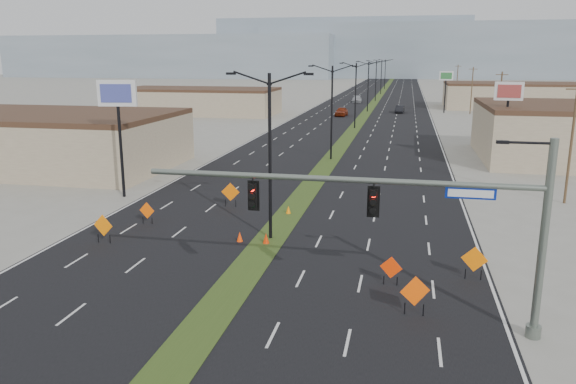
% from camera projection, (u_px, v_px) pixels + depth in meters
% --- Properties ---
extents(ground, '(600.00, 600.00, 0.00)m').
position_uv_depth(ground, '(202.00, 328.00, 23.15)').
color(ground, gray).
rests_on(ground, ground).
extents(road_surface, '(25.00, 400.00, 0.02)m').
position_uv_depth(road_surface, '(369.00, 110.00, 118.28)').
color(road_surface, black).
rests_on(road_surface, ground).
extents(median_strip, '(2.00, 400.00, 0.04)m').
position_uv_depth(median_strip, '(369.00, 110.00, 118.28)').
color(median_strip, '#344B1A').
rests_on(median_strip, ground).
extents(building_sw_far, '(30.00, 14.00, 4.50)m').
position_uv_depth(building_sw_far, '(199.00, 102.00, 109.88)').
color(building_sw_far, tan).
rests_on(building_sw_far, ground).
extents(building_se_far, '(44.00, 16.00, 5.00)m').
position_uv_depth(building_se_far, '(551.00, 97.00, 119.60)').
color(building_se_far, tan).
rests_on(building_se_far, ground).
extents(mesa_west, '(180.00, 50.00, 22.00)m').
position_uv_depth(mesa_west, '(174.00, 57.00, 310.92)').
color(mesa_west, gray).
rests_on(mesa_west, ground).
extents(mesa_center, '(220.00, 50.00, 28.00)m').
position_uv_depth(mesa_center, '(471.00, 51.00, 297.25)').
color(mesa_center, gray).
rests_on(mesa_center, ground).
extents(mesa_backdrop, '(140.00, 50.00, 32.00)m').
position_uv_depth(mesa_backdrop, '(344.00, 48.00, 329.80)').
color(mesa_backdrop, gray).
rests_on(mesa_backdrop, ground).
extents(signal_mast, '(16.30, 0.60, 8.00)m').
position_uv_depth(signal_mast, '(420.00, 215.00, 22.21)').
color(signal_mast, slate).
rests_on(signal_mast, ground).
extents(streetlight_0, '(5.15, 0.24, 10.02)m').
position_uv_depth(streetlight_0, '(270.00, 152.00, 33.29)').
color(streetlight_0, black).
rests_on(streetlight_0, ground).
extents(streetlight_1, '(5.15, 0.24, 10.02)m').
position_uv_depth(streetlight_1, '(332.00, 109.00, 59.93)').
color(streetlight_1, black).
rests_on(streetlight_1, ground).
extents(streetlight_2, '(5.15, 0.24, 10.02)m').
position_uv_depth(streetlight_2, '(356.00, 93.00, 86.56)').
color(streetlight_2, black).
rests_on(streetlight_2, ground).
extents(streetlight_3, '(5.15, 0.24, 10.02)m').
position_uv_depth(streetlight_3, '(368.00, 85.00, 113.20)').
color(streetlight_3, black).
rests_on(streetlight_3, ground).
extents(streetlight_4, '(5.15, 0.24, 10.02)m').
position_uv_depth(streetlight_4, '(376.00, 79.00, 139.83)').
color(streetlight_4, black).
rests_on(streetlight_4, ground).
extents(streetlight_5, '(5.15, 0.24, 10.02)m').
position_uv_depth(streetlight_5, '(381.00, 76.00, 166.47)').
color(streetlight_5, black).
rests_on(streetlight_5, ground).
extents(streetlight_6, '(5.15, 0.24, 10.02)m').
position_uv_depth(streetlight_6, '(385.00, 73.00, 193.11)').
color(streetlight_6, black).
rests_on(streetlight_6, ground).
extents(utility_pole_0, '(1.60, 0.20, 9.00)m').
position_uv_depth(utility_pole_0, '(571.00, 143.00, 41.83)').
color(utility_pole_0, '#4C3823').
rests_on(utility_pole_0, ground).
extents(utility_pole_1, '(1.60, 0.20, 9.00)m').
position_uv_depth(utility_pole_1, '(499.00, 105.00, 75.13)').
color(utility_pole_1, '#4C3823').
rests_on(utility_pole_1, ground).
extents(utility_pole_2, '(1.60, 0.20, 9.00)m').
position_uv_depth(utility_pole_2, '(472.00, 90.00, 108.42)').
color(utility_pole_2, '#4C3823').
rests_on(utility_pole_2, ground).
extents(utility_pole_3, '(1.60, 0.20, 9.00)m').
position_uv_depth(utility_pole_3, '(457.00, 82.00, 141.72)').
color(utility_pole_3, '#4C3823').
rests_on(utility_pole_3, ground).
extents(car_left, '(2.27, 4.95, 1.65)m').
position_uv_depth(car_left, '(341.00, 112.00, 105.72)').
color(car_left, maroon).
rests_on(car_left, ground).
extents(car_mid, '(1.92, 4.53, 1.45)m').
position_uv_depth(car_mid, '(400.00, 109.00, 111.91)').
color(car_mid, black).
rests_on(car_mid, ground).
extents(car_far, '(2.56, 5.57, 1.58)m').
position_uv_depth(car_far, '(357.00, 99.00, 137.31)').
color(car_far, '#A6A9AF').
rests_on(car_far, ground).
extents(construction_sign_0, '(1.32, 0.24, 1.77)m').
position_uv_depth(construction_sign_0, '(103.00, 226.00, 33.48)').
color(construction_sign_0, orange).
rests_on(construction_sign_0, ground).
extents(construction_sign_1, '(1.11, 0.20, 1.49)m').
position_uv_depth(construction_sign_1, '(147.00, 211.00, 37.37)').
color(construction_sign_1, '#FC5805').
rests_on(construction_sign_1, ground).
extents(construction_sign_2, '(1.38, 0.09, 1.83)m').
position_uv_depth(construction_sign_2, '(230.00, 193.00, 41.59)').
color(construction_sign_2, '#EA6204').
rests_on(construction_sign_2, ground).
extents(construction_sign_3, '(1.08, 0.28, 1.47)m').
position_uv_depth(construction_sign_3, '(391.00, 269.00, 27.31)').
color(construction_sign_3, '#FF3705').
rests_on(construction_sign_3, ground).
extents(construction_sign_4, '(1.27, 0.54, 1.81)m').
position_uv_depth(construction_sign_4, '(415.00, 292.00, 24.04)').
color(construction_sign_4, '#F34C05').
rests_on(construction_sign_4, ground).
extents(construction_sign_5, '(1.28, 0.32, 1.74)m').
position_uv_depth(construction_sign_5, '(474.00, 260.00, 27.95)').
color(construction_sign_5, orange).
rests_on(construction_sign_5, ground).
extents(cone_0, '(0.46, 0.46, 0.68)m').
position_uv_depth(cone_0, '(266.00, 238.00, 33.49)').
color(cone_0, red).
rests_on(cone_0, ground).
extents(cone_1, '(0.43, 0.43, 0.63)m').
position_uv_depth(cone_1, '(240.00, 237.00, 33.90)').
color(cone_1, '#FF3C05').
rests_on(cone_1, ground).
extents(cone_2, '(0.40, 0.40, 0.53)m').
position_uv_depth(cone_2, '(373.00, 209.00, 40.26)').
color(cone_2, red).
rests_on(cone_2, ground).
extents(cone_3, '(0.45, 0.45, 0.61)m').
position_uv_depth(cone_3, '(288.00, 210.00, 39.88)').
color(cone_3, orange).
rests_on(cone_3, ground).
extents(pole_sign_west, '(3.01, 0.86, 9.18)m').
position_uv_depth(pole_sign_west, '(118.00, 103.00, 43.19)').
color(pole_sign_west, black).
rests_on(pole_sign_west, ground).
extents(pole_sign_east_near, '(2.79, 0.68, 8.48)m').
position_uv_depth(pole_sign_east_near, '(508.00, 98.00, 56.22)').
color(pole_sign_east_near, black).
rests_on(pole_sign_east_near, ground).
extents(pole_sign_east_far, '(2.67, 0.45, 8.16)m').
position_uv_depth(pole_sign_east_far, '(446.00, 79.00, 110.49)').
color(pole_sign_east_far, black).
rests_on(pole_sign_east_far, ground).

